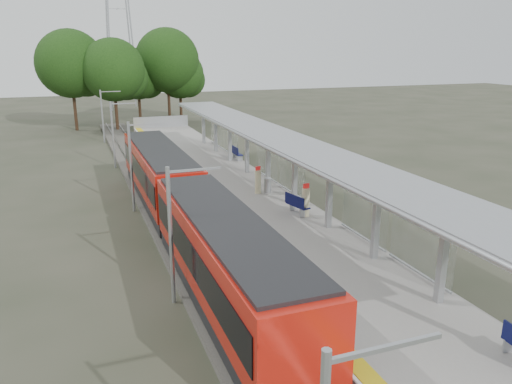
% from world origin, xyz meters
% --- Properties ---
extents(ground, '(200.00, 200.00, 0.00)m').
position_xyz_m(ground, '(0.00, 0.00, 0.00)').
color(ground, '#474438').
rests_on(ground, ground).
extents(trackbed, '(3.00, 70.00, 0.24)m').
position_xyz_m(trackbed, '(-4.50, 20.00, 0.12)').
color(trackbed, '#59544C').
rests_on(trackbed, ground).
extents(platform, '(6.00, 50.00, 1.00)m').
position_xyz_m(platform, '(0.00, 20.00, 0.50)').
color(platform, gray).
rests_on(platform, ground).
extents(tactile_strip, '(0.60, 50.00, 0.02)m').
position_xyz_m(tactile_strip, '(-2.55, 20.00, 1.01)').
color(tactile_strip, gold).
rests_on(tactile_strip, platform).
extents(end_fence, '(6.00, 0.10, 1.20)m').
position_xyz_m(end_fence, '(0.00, 44.95, 1.60)').
color(end_fence, '#9EA0A5').
rests_on(end_fence, platform).
extents(train, '(2.74, 27.60, 3.62)m').
position_xyz_m(train, '(-4.50, 12.85, 2.05)').
color(train, black).
rests_on(train, ground).
extents(canopy, '(3.27, 38.00, 3.66)m').
position_xyz_m(canopy, '(1.61, 16.19, 4.20)').
color(canopy, '#9EA0A5').
rests_on(canopy, platform).
extents(tree_cluster, '(20.27, 12.18, 11.97)m').
position_xyz_m(tree_cluster, '(-1.84, 53.34, 7.24)').
color(tree_cluster, '#382316').
rests_on(tree_cluster, ground).
extents(catenary_masts, '(2.08, 48.16, 5.40)m').
position_xyz_m(catenary_masts, '(-6.22, 19.00, 2.91)').
color(catenary_masts, '#9EA0A5').
rests_on(catenary_masts, ground).
extents(bench_mid, '(0.83, 1.61, 1.06)m').
position_xyz_m(bench_mid, '(1.37, 12.38, 1.56)').
color(bench_mid, '#0E1146').
rests_on(bench_mid, platform).
extents(bench_far, '(0.47, 1.52, 1.04)m').
position_xyz_m(bench_far, '(2.61, 26.23, 1.55)').
color(bench_far, '#0E1146').
rests_on(bench_far, platform).
extents(info_pillar_near, '(0.40, 0.40, 1.76)m').
position_xyz_m(info_pillar_near, '(1.70, 11.93, 1.76)').
color(info_pillar_near, beige).
rests_on(info_pillar_near, platform).
extents(info_pillar_far, '(0.38, 0.38, 1.67)m').
position_xyz_m(info_pillar_far, '(0.87, 16.79, 1.72)').
color(info_pillar_far, beige).
rests_on(info_pillar_far, platform).
extents(litter_bin, '(0.46, 0.46, 0.89)m').
position_xyz_m(litter_bin, '(1.47, 16.72, 1.45)').
color(litter_bin, '#9EA0A5').
rests_on(litter_bin, platform).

